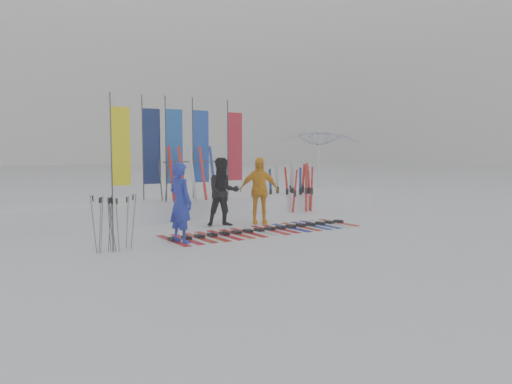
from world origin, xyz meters
TOP-DOWN VIEW (x-y plane):
  - ground at (0.00, 0.00)m, footprint 120.00×120.00m
  - snow_bank at (0.00, 4.60)m, footprint 14.00×1.60m
  - person_blue at (-2.42, 0.80)m, footprint 0.61×0.78m
  - person_black at (-0.37, 2.42)m, footprint 1.10×0.96m
  - person_yellow at (0.75, 2.28)m, footprint 1.22×0.95m
  - tent_canopy at (6.03, 5.79)m, footprint 3.88×3.93m
  - ski_row at (0.14, 1.08)m, footprint 5.44×1.70m
  - pole_cluster at (-4.07, 0.66)m, footprint 0.98×0.28m
  - feather_flags at (-0.68, 4.75)m, footprint 4.61×0.26m
  - ski_rack at (-0.40, 4.20)m, footprint 2.04×0.80m
  - upright_skis at (3.50, 4.07)m, footprint 1.55×0.97m

SIDE VIEW (x-z plane):
  - ground at x=0.00m, z-range 0.00..0.00m
  - ski_row at x=0.14m, z-range 0.00..0.07m
  - snow_bank at x=0.00m, z-range 0.00..0.60m
  - pole_cluster at x=-4.07m, z-range -0.03..1.21m
  - upright_skis at x=3.50m, z-range -0.06..1.62m
  - person_blue at x=-2.42m, z-range 0.00..1.88m
  - person_yellow at x=0.75m, z-range 0.00..1.93m
  - person_black at x=-0.37m, z-range 0.00..1.93m
  - ski_rack at x=-0.40m, z-range 0.77..2.00m
  - tent_canopy at x=6.03m, z-range 0.00..3.00m
  - feather_flags at x=-0.68m, z-range 0.64..3.84m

